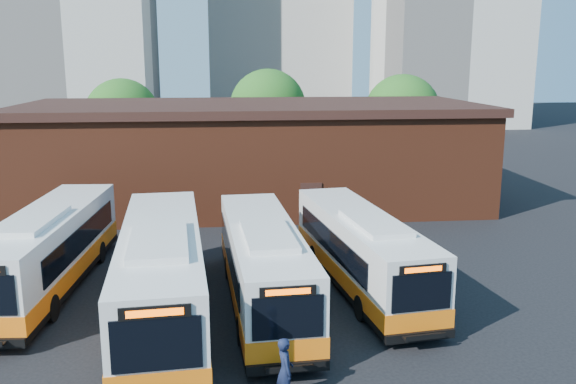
{
  "coord_description": "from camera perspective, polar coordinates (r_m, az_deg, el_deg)",
  "views": [
    {
      "loc": [
        -1.59,
        -18.75,
        9.02
      ],
      "look_at": [
        1.11,
        7.96,
        3.22
      ],
      "focal_mm": 38.0,
      "sensor_mm": 36.0,
      "label": 1
    }
  ],
  "objects": [
    {
      "name": "depot_building",
      "position": [
        39.21,
        -3.38,
        3.72
      ],
      "size": [
        28.6,
        12.6,
        6.4
      ],
      "color": "#5E2916",
      "rests_on": "ground"
    },
    {
      "name": "tree_mid",
      "position": [
        53.02,
        -1.88,
        7.93
      ],
      "size": [
        6.56,
        6.56,
        8.36
      ],
      "color": "#382314",
      "rests_on": "ground"
    },
    {
      "name": "tree_west",
      "position": [
        51.63,
        -15.23,
        6.91
      ],
      "size": [
        6.0,
        6.0,
        7.65
      ],
      "color": "#382314",
      "rests_on": "ground"
    },
    {
      "name": "ground",
      "position": [
        20.87,
        -0.85,
        -13.42
      ],
      "size": [
        220.0,
        220.0,
        0.0
      ],
      "primitive_type": "plane",
      "color": "black"
    },
    {
      "name": "tree_east",
      "position": [
        52.01,
        10.64,
        7.37
      ],
      "size": [
        6.24,
        6.24,
        7.96
      ],
      "color": "#382314",
      "rests_on": "ground"
    },
    {
      "name": "bus_midwest",
      "position": [
        21.84,
        -11.71,
        -7.91
      ],
      "size": [
        3.71,
        13.15,
        3.54
      ],
      "rotation": [
        0.0,
        0.0,
        0.08
      ],
      "color": "silver",
      "rests_on": "ground"
    },
    {
      "name": "bus_mideast",
      "position": [
        22.9,
        -2.33,
        -7.08
      ],
      "size": [
        3.17,
        11.97,
        3.23
      ],
      "rotation": [
        0.0,
        0.0,
        0.06
      ],
      "color": "silver",
      "rests_on": "ground"
    },
    {
      "name": "bus_west",
      "position": [
        26.31,
        -21.49,
        -5.29
      ],
      "size": [
        3.29,
        12.27,
        3.31
      ],
      "rotation": [
        0.0,
        0.0,
        -0.07
      ],
      "color": "silver",
      "rests_on": "ground"
    },
    {
      "name": "transit_worker",
      "position": [
        16.93,
        -0.27,
        -16.36
      ],
      "size": [
        0.53,
        0.73,
        1.86
      ],
      "primitive_type": "imported",
      "rotation": [
        0.0,
        0.0,
        1.71
      ],
      "color": "#121A36",
      "rests_on": "ground"
    },
    {
      "name": "bus_east",
      "position": [
        24.81,
        6.87,
        -5.71
      ],
      "size": [
        3.81,
        11.73,
        3.15
      ],
      "rotation": [
        0.0,
        0.0,
        0.13
      ],
      "color": "silver",
      "rests_on": "ground"
    }
  ]
}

